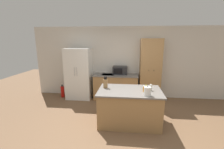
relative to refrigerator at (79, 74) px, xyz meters
name	(u,v)px	position (x,y,z in m)	size (l,w,h in m)	color
ground_plane	(129,131)	(1.83, -1.97, -0.92)	(14.00, 14.00, 0.00)	brown
wall_back	(130,63)	(1.83, 0.36, 0.38)	(7.20, 0.06, 2.60)	beige
refrigerator	(79,74)	(0.00, 0.00, 0.00)	(0.90, 0.68, 1.83)	white
back_counter	(116,87)	(1.35, 0.04, -0.46)	(1.60, 0.63, 0.91)	#9E7547
pantry_cabinet	(150,70)	(2.55, 0.07, 0.17)	(0.71, 0.55, 2.18)	#9E7547
kitchen_island	(129,106)	(1.83, -1.58, -0.47)	(1.58, 1.01, 0.89)	#9E7547
microwave	(120,70)	(1.49, 0.14, 0.13)	(0.52, 0.34, 0.29)	#232326
knife_block	(105,83)	(1.20, -1.46, 0.10)	(0.10, 0.07, 0.31)	#9E7547
spice_bottle_tall_dark	(144,89)	(2.17, -1.66, 0.05)	(0.05, 0.05, 0.16)	orange
spice_bottle_short_red	(151,88)	(2.35, -1.55, 0.05)	(0.06, 0.06, 0.16)	beige
spice_bottle_amber_oil	(146,88)	(2.24, -1.51, 0.03)	(0.05, 0.05, 0.12)	#337033
kettle	(147,91)	(2.22, -1.92, 0.08)	(0.16, 0.16, 0.23)	white
fire_extinguisher	(63,92)	(-0.67, -0.03, -0.70)	(0.12, 0.12, 0.48)	red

